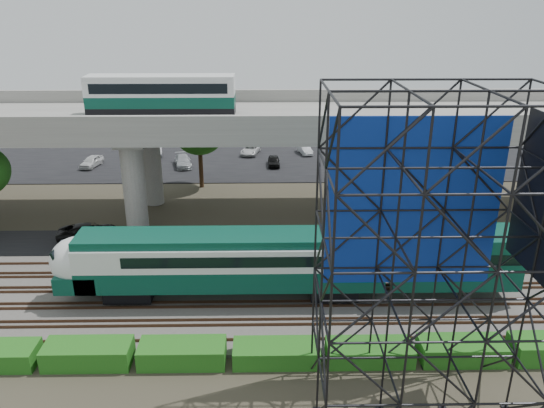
{
  "coord_description": "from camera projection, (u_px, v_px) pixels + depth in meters",
  "views": [
    {
      "loc": [
        0.38,
        -27.76,
        18.24
      ],
      "look_at": [
        0.95,
        6.0,
        5.07
      ],
      "focal_mm": 35.0,
      "sensor_mm": 36.0,
      "label": 1
    }
  ],
  "objects": [
    {
      "name": "ballast_bed",
      "position": [
        258.0,
        298.0,
        34.3
      ],
      "size": [
        90.0,
        12.0,
        0.2
      ],
      "primitive_type": "cube",
      "color": "slate",
      "rests_on": "ground"
    },
    {
      "name": "suv",
      "position": [
        89.0,
        232.0,
        42.26
      ],
      "size": [
        5.15,
        2.94,
        1.35
      ],
      "primitive_type": "imported",
      "rotation": [
        0.0,
        0.0,
        1.72
      ],
      "color": "black",
      "rests_on": "service_road"
    },
    {
      "name": "service_road",
      "position": [
        259.0,
        242.0,
        42.24
      ],
      "size": [
        90.0,
        5.0,
        0.08
      ],
      "primitive_type": "cube",
      "color": "black",
      "rests_on": "ground"
    },
    {
      "name": "rail_tracks",
      "position": [
        258.0,
        295.0,
        34.24
      ],
      "size": [
        90.0,
        9.52,
        0.16
      ],
      "color": "#472D1E",
      "rests_on": "ballast_bed"
    },
    {
      "name": "commuter_train",
      "position": [
        265.0,
        259.0,
        33.3
      ],
      "size": [
        29.3,
        3.06,
        4.3
      ],
      "color": "black",
      "rests_on": "rail_tracks"
    },
    {
      "name": "harbor_water",
      "position": [
        261.0,
        120.0,
        84.64
      ],
      "size": [
        140.0,
        40.0,
        0.03
      ],
      "primitive_type": "cube",
      "color": "#476675",
      "rests_on": "ground"
    },
    {
      "name": "parking_lot",
      "position": [
        260.0,
        159.0,
        64.13
      ],
      "size": [
        90.0,
        18.0,
        0.08
      ],
      "primitive_type": "cube",
      "color": "black",
      "rests_on": "ground"
    },
    {
      "name": "ground",
      "position": [
        258.0,
        316.0,
        32.48
      ],
      "size": [
        140.0,
        140.0,
        0.0
      ],
      "primitive_type": "plane",
      "color": "#474233",
      "rests_on": "ground"
    },
    {
      "name": "parked_cars",
      "position": [
        253.0,
        155.0,
        63.34
      ],
      "size": [
        37.58,
        9.43,
        1.24
      ],
      "color": "silver",
      "rests_on": "parking_lot"
    },
    {
      "name": "trees",
      "position": [
        205.0,
        156.0,
        45.44
      ],
      "size": [
        40.94,
        16.94,
        7.69
      ],
      "color": "#382314",
      "rests_on": "ground"
    },
    {
      "name": "hedge_strip",
      "position": [
        276.0,
        352.0,
        28.29
      ],
      "size": [
        34.6,
        1.8,
        1.2
      ],
      "color": "#155C16",
      "rests_on": "ground"
    },
    {
      "name": "overpass",
      "position": [
        252.0,
        126.0,
        44.39
      ],
      "size": [
        80.0,
        12.0,
        12.4
      ],
      "color": "#9E9B93",
      "rests_on": "ground"
    },
    {
      "name": "scaffold_tower",
      "position": [
        428.0,
        270.0,
        22.44
      ],
      "size": [
        9.36,
        6.36,
        15.0
      ],
      "color": "black",
      "rests_on": "ground"
    }
  ]
}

